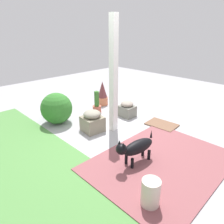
# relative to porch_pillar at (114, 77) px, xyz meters

# --- Properties ---
(ground_plane) EXTENTS (12.00, 12.00, 0.00)m
(ground_plane) POSITION_rel_porch_pillar_xyz_m (-0.33, 0.07, -1.19)
(ground_plane) COLOR #A4A3A7
(brick_path) EXTENTS (1.80, 2.40, 0.02)m
(brick_path) POSITION_rel_porch_pillar_xyz_m (-1.43, 0.29, -1.18)
(brick_path) COLOR #8C4C51
(brick_path) RESTS_ON ground
(porch_pillar) EXTENTS (0.13, 0.13, 2.38)m
(porch_pillar) POSITION_rel_porch_pillar_xyz_m (0.00, 0.00, 0.00)
(porch_pillar) COLOR white
(porch_pillar) RESTS_ON ground
(stone_planter_nearest) EXTENTS (0.40, 0.33, 0.40)m
(stone_planter_nearest) POSITION_rel_porch_pillar_xyz_m (0.29, -0.78, -1.00)
(stone_planter_nearest) COLOR gray
(stone_planter_nearest) RESTS_ON ground
(stone_planter_mid) EXTENTS (0.46, 0.47, 0.48)m
(stone_planter_mid) POSITION_rel_porch_pillar_xyz_m (0.28, 0.37, -0.96)
(stone_planter_mid) COLOR gray
(stone_planter_mid) RESTS_ON ground
(round_shrub) EXTENTS (0.73, 0.73, 0.73)m
(round_shrub) POSITION_rel_porch_pillar_xyz_m (1.19, 0.70, -0.82)
(round_shrub) COLOR #33782B
(round_shrub) RESTS_ON ground
(terracotta_pot_tall) EXTENTS (0.23, 0.23, 0.60)m
(terracotta_pot_tall) POSITION_rel_porch_pillar_xyz_m (0.99, -0.37, -0.98)
(terracotta_pot_tall) COLOR #B75745
(terracotta_pot_tall) RESTS_ON ground
(terracotta_pot_spiky) EXTENTS (0.30, 0.30, 0.70)m
(terracotta_pot_spiky) POSITION_rel_porch_pillar_xyz_m (1.36, -0.91, -0.85)
(terracotta_pot_spiky) COLOR #CA704D
(terracotta_pot_spiky) RESTS_ON ground
(dog) EXTENTS (0.28, 0.77, 0.53)m
(dog) POSITION_rel_porch_pillar_xyz_m (-1.14, 0.63, -0.88)
(dog) COLOR black
(dog) RESTS_ON ground
(ceramic_urn) EXTENTS (0.24, 0.24, 0.38)m
(ceramic_urn) POSITION_rel_porch_pillar_xyz_m (-1.83, 1.18, -1.00)
(ceramic_urn) COLOR beige
(ceramic_urn) RESTS_ON ground
(doormat) EXTENTS (0.71, 0.52, 0.03)m
(doormat) POSITION_rel_porch_pillar_xyz_m (-0.64, -0.96, -1.17)
(doormat) COLOR brown
(doormat) RESTS_ON ground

